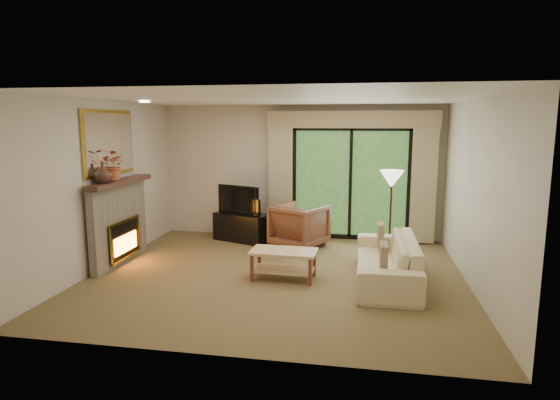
% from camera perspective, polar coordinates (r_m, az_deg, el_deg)
% --- Properties ---
extents(floor, '(5.50, 5.50, 0.00)m').
position_cam_1_polar(floor, '(7.11, -0.43, -9.18)').
color(floor, brown).
rests_on(floor, ground).
extents(ceiling, '(5.50, 5.50, 0.00)m').
position_cam_1_polar(ceiling, '(6.74, -0.46, 12.26)').
color(ceiling, white).
rests_on(ceiling, ground).
extents(wall_back, '(5.00, 0.00, 5.00)m').
position_cam_1_polar(wall_back, '(9.25, 2.41, 3.44)').
color(wall_back, beige).
rests_on(wall_back, ground).
extents(wall_front, '(5.00, 0.00, 5.00)m').
position_cam_1_polar(wall_front, '(4.41, -6.45, -3.35)').
color(wall_front, beige).
rests_on(wall_front, ground).
extents(wall_left, '(0.00, 5.00, 5.00)m').
position_cam_1_polar(wall_left, '(7.79, -20.76, 1.68)').
color(wall_left, beige).
rests_on(wall_left, ground).
extents(wall_right, '(0.00, 5.00, 5.00)m').
position_cam_1_polar(wall_right, '(6.86, 22.77, 0.57)').
color(wall_right, beige).
rests_on(wall_right, ground).
extents(fireplace, '(0.24, 1.70, 1.37)m').
position_cam_1_polar(fireplace, '(8.00, -19.04, -2.50)').
color(fireplace, slate).
rests_on(fireplace, floor).
extents(mirror, '(0.07, 1.45, 1.02)m').
position_cam_1_polar(mirror, '(7.89, -20.08, 6.56)').
color(mirror, gold).
rests_on(mirror, wall_left).
extents(sliding_door, '(2.26, 0.10, 2.16)m').
position_cam_1_polar(sliding_door, '(9.15, 8.58, 2.01)').
color(sliding_door, black).
rests_on(sliding_door, floor).
extents(curtain_left, '(0.45, 0.18, 2.35)m').
position_cam_1_polar(curtain_left, '(9.16, 0.10, 2.75)').
color(curtain_left, tan).
rests_on(curtain_left, floor).
extents(curtain_right, '(0.45, 0.18, 2.35)m').
position_cam_1_polar(curtain_right, '(9.09, 17.12, 2.28)').
color(curtain_right, tan).
rests_on(curtain_right, floor).
extents(cornice, '(3.20, 0.24, 0.32)m').
position_cam_1_polar(cornice, '(8.98, 8.76, 9.67)').
color(cornice, tan).
rests_on(cornice, wall_back).
extents(media_console, '(1.18, 0.84, 0.54)m').
position_cam_1_polar(media_console, '(9.09, -4.61, -3.29)').
color(media_console, black).
rests_on(media_console, floor).
extents(tv, '(0.93, 0.47, 0.55)m').
position_cam_1_polar(tv, '(8.98, -4.65, 0.09)').
color(tv, black).
rests_on(tv, media_console).
extents(armchair, '(1.15, 1.16, 0.79)m').
position_cam_1_polar(armchair, '(8.59, 2.39, -3.14)').
color(armchair, brown).
rests_on(armchair, floor).
extents(sofa, '(0.86, 2.16, 0.63)m').
position_cam_1_polar(sofa, '(6.98, 12.86, -7.08)').
color(sofa, beige).
rests_on(sofa, floor).
extents(pillow_near, '(0.10, 0.36, 0.36)m').
position_cam_1_polar(pillow_near, '(6.32, 12.52, -6.80)').
color(pillow_near, brown).
rests_on(pillow_near, sofa).
extents(pillow_far, '(0.10, 0.37, 0.37)m').
position_cam_1_polar(pillow_far, '(7.52, 12.16, -4.16)').
color(pillow_far, brown).
rests_on(pillow_far, sofa).
extents(coffee_table, '(0.97, 0.56, 0.43)m').
position_cam_1_polar(coffee_table, '(6.90, 0.45, -7.87)').
color(coffee_table, '#DAB37B').
rests_on(coffee_table, floor).
extents(floor_lamp, '(0.49, 0.49, 1.48)m').
position_cam_1_polar(floor_lamp, '(8.07, 13.30, -1.71)').
color(floor_lamp, '#FFEED0').
rests_on(floor_lamp, floor).
extents(vase, '(0.30, 0.30, 0.29)m').
position_cam_1_polar(vase, '(7.50, -20.81, 3.05)').
color(vase, '#43291F').
rests_on(vase, fireplace).
extents(branches, '(0.50, 0.46, 0.48)m').
position_cam_1_polar(branches, '(7.76, -19.68, 4.04)').
color(branches, '#B55630').
rests_on(branches, fireplace).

